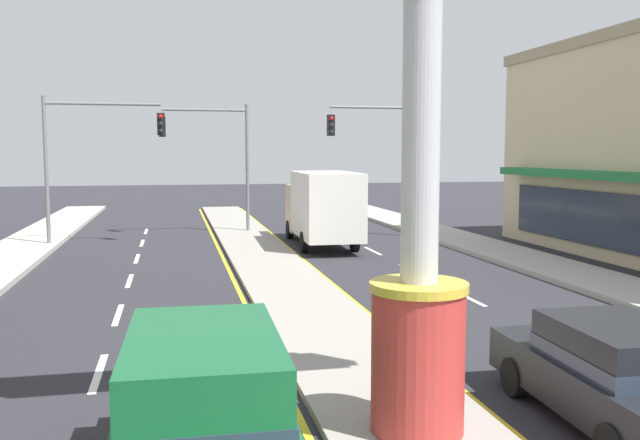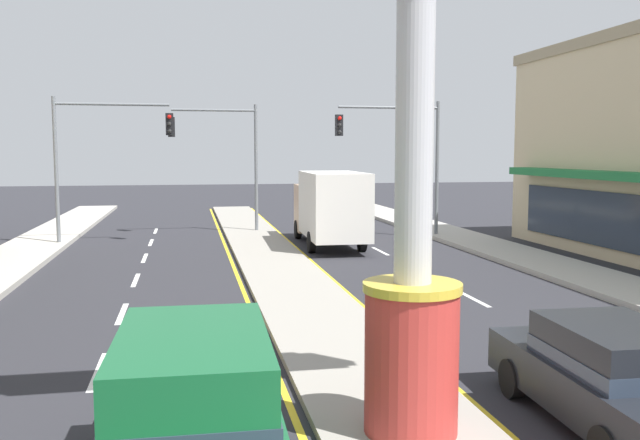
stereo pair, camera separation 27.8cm
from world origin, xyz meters
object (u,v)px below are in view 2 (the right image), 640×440
at_px(suv_far_right_lane, 194,417).
at_px(traffic_light_right_side, 401,145).
at_px(district_sign, 414,153).
at_px(traffic_light_median_far, 225,146).
at_px(traffic_light_left_side, 100,144).
at_px(sedan_near_left_lane, 611,375).
at_px(box_truck_near_right_lane, 330,206).

bearing_deg(suv_far_right_lane, traffic_light_right_side, 66.60).
relative_size(district_sign, suv_far_right_lane, 1.67).
relative_size(traffic_light_median_far, suv_far_right_lane, 1.33).
bearing_deg(traffic_light_left_side, sedan_near_left_lane, -66.03).
bearing_deg(box_truck_near_right_lane, suv_far_right_lane, -106.15).
height_order(district_sign, box_truck_near_right_lane, district_sign).
distance_m(district_sign, suv_far_right_lane, 4.24).
bearing_deg(district_sign, traffic_light_right_side, 72.55).
bearing_deg(sedan_near_left_lane, traffic_light_left_side, 113.97).
height_order(box_truck_near_right_lane, sedan_near_left_lane, box_truck_near_right_lane).
height_order(traffic_light_left_side, traffic_light_right_side, same).
bearing_deg(suv_far_right_lane, traffic_light_left_side, 99.28).
distance_m(traffic_light_left_side, box_truck_near_right_lane, 9.90).
bearing_deg(box_truck_near_right_lane, traffic_light_left_side, 166.98).
relative_size(district_sign, traffic_light_median_far, 1.25).
distance_m(traffic_light_left_side, traffic_light_right_side, 12.96).
distance_m(district_sign, traffic_light_median_far, 24.10).
xyz_separation_m(traffic_light_right_side, suv_far_right_lane, (-9.37, -21.65, -3.26)).
height_order(traffic_light_right_side, box_truck_near_right_lane, traffic_light_right_side).
xyz_separation_m(district_sign, suv_far_right_lane, (-2.89, -1.04, -2.92)).
bearing_deg(sedan_near_left_lane, traffic_light_right_side, 80.20).
distance_m(traffic_light_left_side, traffic_light_median_far, 6.19).
xyz_separation_m(district_sign, sedan_near_left_lane, (2.89, -0.17, -3.11)).
relative_size(traffic_light_right_side, box_truck_near_right_lane, 0.89).
height_order(traffic_light_median_far, box_truck_near_right_lane, traffic_light_median_far).
height_order(suv_far_right_lane, sedan_near_left_lane, suv_far_right_lane).
height_order(district_sign, traffic_light_left_side, district_sign).
bearing_deg(sedan_near_left_lane, traffic_light_median_far, 99.49).
bearing_deg(traffic_light_left_side, suv_far_right_lane, -80.72).
xyz_separation_m(district_sign, box_truck_near_right_lane, (2.84, 18.75, -2.21)).
xyz_separation_m(traffic_light_median_far, box_truck_near_right_lane, (4.00, -5.32, -2.50)).
bearing_deg(traffic_light_median_far, district_sign, -87.24).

